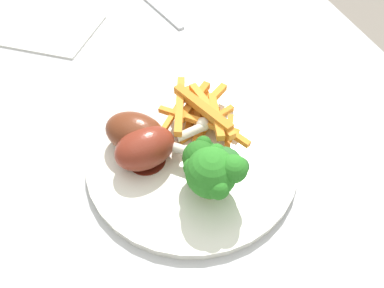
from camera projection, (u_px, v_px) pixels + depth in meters
dining_table at (217, 182)px, 0.58m from camera, size 1.15×0.70×0.70m
dinner_plate at (192, 156)px, 0.47m from camera, size 0.28×0.28×0.01m
broccoli_floret_front at (200, 157)px, 0.41m from camera, size 0.04×0.04×0.06m
broccoli_floret_middle at (214, 173)px, 0.39m from camera, size 0.07×0.07×0.07m
broccoli_floret_back at (226, 167)px, 0.40m from camera, size 0.05×0.05×0.06m
carrot_fries_pile at (204, 114)px, 0.48m from camera, size 0.16×0.13×0.04m
chicken_drumstick_near at (138, 134)px, 0.45m from camera, size 0.11×0.13×0.05m
chicken_drumstick_far at (148, 147)px, 0.44m from camera, size 0.07×0.14×0.05m
fork at (157, 7)px, 0.72m from camera, size 0.19×0.07×0.00m
napkin at (50, 30)px, 0.67m from camera, size 0.21×0.22×0.00m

